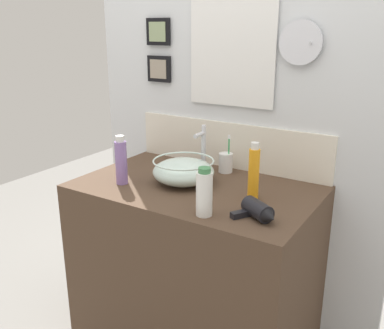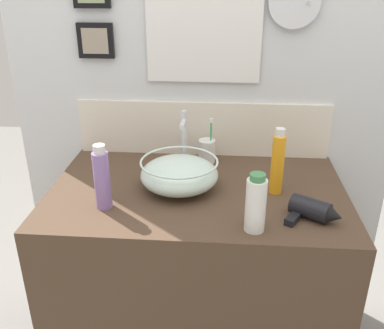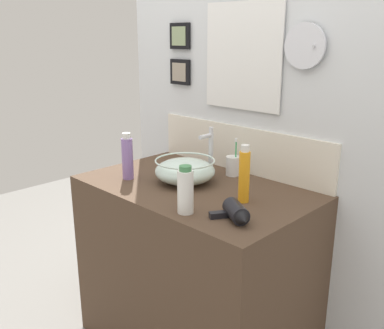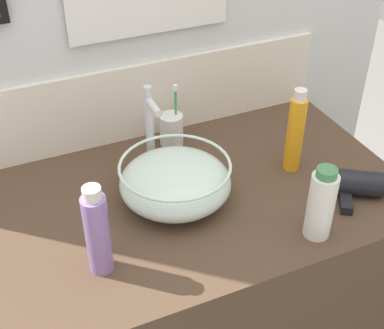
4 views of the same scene
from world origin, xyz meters
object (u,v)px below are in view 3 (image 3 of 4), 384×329
(toothbrush_cup, at_px, (233,166))
(lotion_bottle, at_px, (127,157))
(glass_bowl_sink, at_px, (184,171))
(shampoo_bottle, at_px, (185,191))
(hair_drier, at_px, (236,213))
(faucet, at_px, (210,149))
(spray_bottle, at_px, (244,175))

(toothbrush_cup, relative_size, lotion_bottle, 0.84)
(glass_bowl_sink, distance_m, shampoo_bottle, 0.37)
(glass_bowl_sink, xyz_separation_m, shampoo_bottle, (0.26, -0.25, 0.03))
(glass_bowl_sink, bearing_deg, hair_drier, -20.82)
(faucet, bearing_deg, shampoo_bottle, -58.56)
(glass_bowl_sink, height_order, toothbrush_cup, toothbrush_cup)
(hair_drier, xyz_separation_m, toothbrush_cup, (-0.37, 0.43, 0.02))
(faucet, distance_m, spray_bottle, 0.39)
(shampoo_bottle, relative_size, spray_bottle, 0.79)
(spray_bottle, bearing_deg, glass_bowl_sink, -179.34)
(shampoo_bottle, height_order, spray_bottle, spray_bottle)
(toothbrush_cup, distance_m, shampoo_bottle, 0.54)
(hair_drier, bearing_deg, lotion_bottle, 178.02)
(hair_drier, bearing_deg, shampoo_bottle, -158.36)
(faucet, distance_m, hair_drier, 0.59)
(glass_bowl_sink, height_order, shampoo_bottle, shampoo_bottle)
(lotion_bottle, bearing_deg, toothbrush_cup, 50.47)
(faucet, height_order, toothbrush_cup, faucet)
(toothbrush_cup, bearing_deg, faucet, -140.26)
(faucet, height_order, lotion_bottle, faucet)
(hair_drier, relative_size, lotion_bottle, 0.85)
(hair_drier, height_order, shampoo_bottle, shampoo_bottle)
(faucet, relative_size, shampoo_bottle, 1.26)
(glass_bowl_sink, height_order, faucet, faucet)
(faucet, distance_m, toothbrush_cup, 0.15)
(lotion_bottle, bearing_deg, glass_bowl_sink, 31.62)
(glass_bowl_sink, relative_size, shampoo_bottle, 1.48)
(lotion_bottle, bearing_deg, faucet, 53.53)
(toothbrush_cup, xyz_separation_m, lotion_bottle, (-0.33, -0.40, 0.06))
(glass_bowl_sink, bearing_deg, faucet, 90.00)
(shampoo_bottle, distance_m, spray_bottle, 0.27)
(glass_bowl_sink, bearing_deg, spray_bottle, 0.66)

